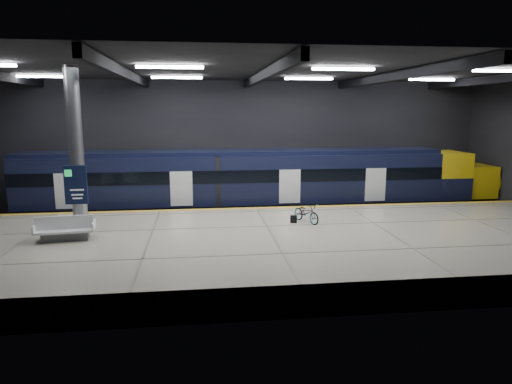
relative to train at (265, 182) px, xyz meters
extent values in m
plane|color=black|center=(-0.85, -5.50, -2.06)|extent=(30.00, 30.00, 0.00)
cube|color=black|center=(-0.85, 2.50, 1.94)|extent=(30.00, 0.10, 8.00)
cube|color=black|center=(-0.85, -13.50, 1.94)|extent=(30.00, 0.10, 8.00)
cube|color=black|center=(-0.85, -5.50, 5.94)|extent=(30.00, 16.00, 0.10)
cube|color=black|center=(-6.85, -5.50, 5.69)|extent=(0.25, 16.00, 0.40)
cube|color=black|center=(-0.85, -5.50, 5.69)|extent=(0.25, 16.00, 0.40)
cube|color=black|center=(5.15, -5.50, 5.69)|extent=(0.25, 16.00, 0.40)
cube|color=white|center=(-4.85, -7.50, 5.82)|extent=(2.60, 0.18, 0.10)
cube|color=white|center=(2.15, -7.50, 5.82)|extent=(2.60, 0.18, 0.10)
cube|color=white|center=(9.15, -7.50, 5.82)|extent=(2.60, 0.18, 0.10)
cube|color=white|center=(-11.85, -1.50, 5.82)|extent=(2.60, 0.18, 0.10)
cube|color=white|center=(-4.85, -1.50, 5.82)|extent=(2.60, 0.18, 0.10)
cube|color=white|center=(2.15, -1.50, 5.82)|extent=(2.60, 0.18, 0.10)
cube|color=white|center=(9.15, -1.50, 5.82)|extent=(2.60, 0.18, 0.10)
cube|color=beige|center=(-0.85, -8.00, -1.51)|extent=(30.00, 11.00, 1.10)
cube|color=gold|center=(-0.85, -2.75, -0.95)|extent=(30.00, 0.40, 0.01)
cube|color=gray|center=(-0.85, -0.72, -1.98)|extent=(30.00, 0.08, 0.16)
cube|color=gray|center=(-0.85, 0.72, -1.98)|extent=(30.00, 0.08, 0.16)
cube|color=black|center=(-1.80, 0.00, -1.51)|extent=(24.00, 2.58, 0.80)
cube|color=black|center=(-1.80, 0.00, 0.27)|extent=(24.00, 2.80, 2.75)
cube|color=black|center=(-1.80, 0.00, 1.76)|extent=(24.00, 2.30, 0.24)
cube|color=black|center=(-1.80, -1.41, 0.54)|extent=(24.00, 0.04, 0.70)
cube|color=white|center=(1.20, -1.41, -0.06)|extent=(1.20, 0.05, 1.90)
cube|color=yellow|center=(11.20, 0.00, 0.27)|extent=(2.00, 2.80, 2.75)
ellipsoid|color=yellow|center=(13.80, 0.00, -0.21)|extent=(3.60, 2.52, 1.90)
cube|color=black|center=(11.50, 0.00, 0.44)|extent=(1.60, 2.38, 0.80)
cube|color=#595B60|center=(-9.17, -7.75, -0.79)|extent=(1.80, 0.73, 0.33)
cube|color=white|center=(-9.17, -7.75, -0.54)|extent=(2.28, 1.16, 0.09)
cube|color=white|center=(-9.17, -7.75, -0.24)|extent=(2.18, 0.32, 0.55)
cube|color=white|center=(-10.25, -7.87, -0.41)|extent=(0.17, 0.93, 0.33)
cube|color=white|center=(-8.08, -7.63, -0.41)|extent=(0.17, 0.93, 0.33)
imported|color=#99999E|center=(1.07, -6.08, -0.51)|extent=(1.29, 1.81, 0.91)
cube|color=black|center=(0.47, -6.08, -0.78)|extent=(0.34, 0.26, 0.35)
cylinder|color=#9EA0A5|center=(-8.85, -6.50, 2.49)|extent=(0.60, 0.60, 6.90)
cube|color=#0E1736|center=(-8.85, -6.92, 1.14)|extent=(0.90, 0.12, 1.60)
camera|label=1|loc=(-3.79, -26.14, 4.20)|focal=32.00mm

